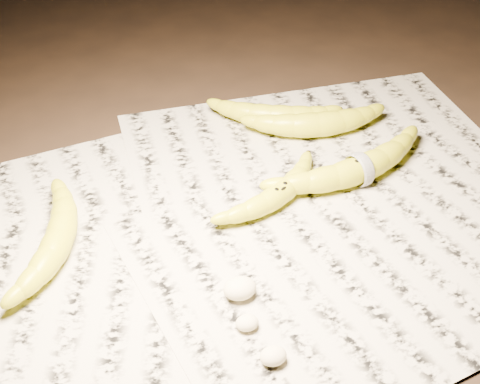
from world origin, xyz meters
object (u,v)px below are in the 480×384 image
object	(u,v)px
banana_upper_b	(318,123)
banana_center	(279,192)
banana_taped	(359,167)
banana_left_b	(58,236)
banana_upper_a	(272,114)

from	to	relation	value
banana_upper_b	banana_center	bearing A→B (deg)	-120.43
banana_taped	banana_center	bearing A→B (deg)	173.03
banana_left_b	banana_upper_b	xyz separation A→B (m)	(0.41, 0.13, 0.00)
banana_taped	banana_upper_a	size ratio (longest dim) A/B	1.32
banana_left_b	banana_center	size ratio (longest dim) A/B	1.12
banana_taped	banana_upper_a	distance (m)	0.19
banana_taped	banana_left_b	bearing A→B (deg)	169.13
banana_taped	banana_upper_b	world-z (taller)	banana_taped
banana_left_b	banana_taped	bearing A→B (deg)	-67.44
banana_taped	banana_upper_a	world-z (taller)	banana_taped
banana_left_b	banana_taped	world-z (taller)	banana_taped
banana_center	banana_upper_b	xyz separation A→B (m)	(0.12, 0.14, 0.00)
banana_center	banana_taped	distance (m)	0.13
banana_upper_a	banana_center	bearing A→B (deg)	-82.47
banana_upper_b	banana_taped	bearing A→B (deg)	-76.79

